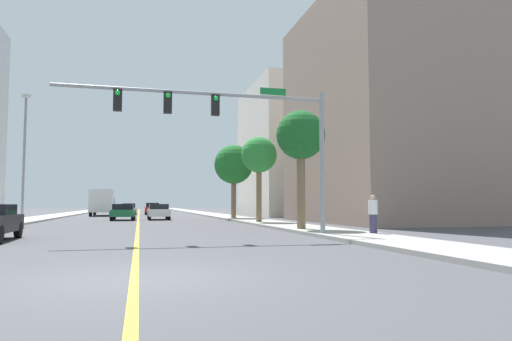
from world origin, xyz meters
TOP-DOWN VIEW (x-y plane):
  - ground at (0.00, 42.00)m, footprint 192.00×192.00m
  - sidewalk_left at (-8.53, 42.00)m, footprint 2.90×168.00m
  - sidewalk_right at (8.53, 42.00)m, footprint 2.90×168.00m
  - lane_marking_center at (0.00, 42.00)m, footprint 0.16×144.00m
  - building_right_near at (19.00, 22.48)m, footprint 12.88×16.05m
  - building_right_far at (19.98, 42.85)m, footprint 14.84×15.14m
  - traffic_signal_mast at (3.72, 9.13)m, footprint 10.79×0.36m
  - street_lamp at (-7.58, 25.11)m, footprint 0.56×0.28m
  - palm_near at (7.82, 12.67)m, footprint 2.45×2.45m
  - palm_mid at (7.98, 21.63)m, footprint 2.46×2.46m
  - palm_far at (8.02, 30.58)m, footprint 3.42×3.42m
  - car_white at (1.69, 31.93)m, footprint 1.85×4.29m
  - car_red at (1.63, 50.54)m, footprint 1.79×4.40m
  - car_green at (-1.23, 31.28)m, footprint 1.97×4.11m
  - car_silver at (-1.17, 51.40)m, footprint 1.79×4.09m
  - delivery_truck at (-4.06, 46.71)m, footprint 2.46×7.70m
  - pedestrian at (9.56, 8.68)m, footprint 0.38×0.38m

SIDE VIEW (x-z plane):
  - ground at x=0.00m, z-range 0.00..0.00m
  - lane_marking_center at x=0.00m, z-range 0.00..0.01m
  - sidewalk_left at x=-8.53m, z-range 0.00..0.15m
  - sidewalk_right at x=8.53m, z-range 0.00..0.15m
  - car_white at x=1.69m, z-range 0.03..1.38m
  - car_green at x=-1.23m, z-range 0.03..1.39m
  - car_silver at x=-1.17m, z-range 0.03..1.44m
  - car_red at x=1.63m, z-range 0.03..1.52m
  - pedestrian at x=9.56m, z-range 0.14..1.74m
  - delivery_truck at x=-4.06m, z-range 0.11..3.07m
  - palm_mid at x=7.98m, z-range 1.73..7.54m
  - palm_near at x=7.82m, z-range 1.73..7.61m
  - traffic_signal_mast at x=3.72m, z-range 1.70..7.69m
  - palm_far at x=8.02m, z-range 1.57..7.95m
  - street_lamp at x=-7.58m, z-range 0.58..9.27m
  - building_right_far at x=19.98m, z-range 0.00..15.23m
  - building_right_near at x=19.00m, z-range 0.00..16.51m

